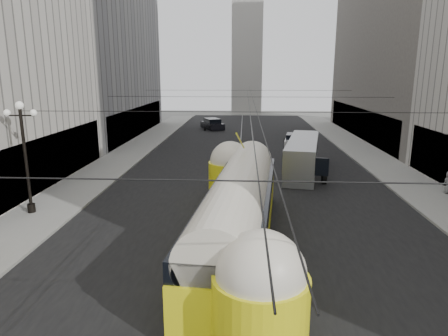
# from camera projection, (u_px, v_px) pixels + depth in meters

# --- Properties ---
(road) EXTENTS (20.00, 85.00, 0.02)m
(road) POSITION_uv_depth(u_px,v_px,m) (247.00, 163.00, 36.66)
(road) COLOR black
(road) RESTS_ON ground
(sidewalk_left) EXTENTS (4.00, 72.00, 0.15)m
(sidewalk_left) POSITION_uv_depth(u_px,v_px,m) (130.00, 153.00, 40.64)
(sidewalk_left) COLOR gray
(sidewalk_left) RESTS_ON ground
(sidewalk_right) EXTENTS (4.00, 72.00, 0.15)m
(sidewalk_right) POSITION_uv_depth(u_px,v_px,m) (369.00, 156.00, 39.44)
(sidewalk_right) COLOR gray
(sidewalk_right) RESTS_ON ground
(rail_left) EXTENTS (0.12, 85.00, 0.04)m
(rail_left) POSITION_uv_depth(u_px,v_px,m) (239.00, 163.00, 36.69)
(rail_left) COLOR gray
(rail_left) RESTS_ON ground
(rail_right) EXTENTS (0.12, 85.00, 0.04)m
(rail_right) POSITION_uv_depth(u_px,v_px,m) (256.00, 163.00, 36.62)
(rail_right) COLOR gray
(rail_right) RESTS_ON ground
(building_left_far) EXTENTS (12.60, 28.60, 28.60)m
(building_left_far) POSITION_uv_depth(u_px,v_px,m) (87.00, 21.00, 49.42)
(building_left_far) COLOR #999999
(building_left_far) RESTS_ON ground
(building_right_far) EXTENTS (12.60, 32.60, 32.60)m
(building_right_far) POSITION_uv_depth(u_px,v_px,m) (419.00, 1.00, 46.94)
(building_right_far) COLOR #514C47
(building_right_far) RESTS_ON ground
(distant_tower) EXTENTS (6.00, 6.00, 31.36)m
(distant_tower) POSITION_uv_depth(u_px,v_px,m) (247.00, 37.00, 79.35)
(distant_tower) COLOR #B2AFA8
(distant_tower) RESTS_ON ground
(lamppost_left_mid) EXTENTS (1.86, 0.44, 6.37)m
(lamppost_left_mid) POSITION_uv_depth(u_px,v_px,m) (25.00, 151.00, 22.34)
(lamppost_left_mid) COLOR black
(lamppost_left_mid) RESTS_ON sidewalk_left
(catenary) EXTENTS (25.00, 72.00, 0.23)m
(catenary) POSITION_uv_depth(u_px,v_px,m) (250.00, 99.00, 34.31)
(catenary) COLOR black
(catenary) RESTS_ON ground
(streetcar) EXTENTS (4.20, 17.54, 3.86)m
(streetcar) POSITION_uv_depth(u_px,v_px,m) (239.00, 209.00, 18.47)
(streetcar) COLOR yellow
(streetcar) RESTS_ON ground
(city_bus) EXTENTS (4.27, 11.09, 2.74)m
(city_bus) POSITION_uv_depth(u_px,v_px,m) (303.00, 154.00, 32.88)
(city_bus) COLOR gray
(city_bus) RESTS_ON ground
(sedan_white_far) EXTENTS (2.47, 4.59, 1.38)m
(sedan_white_far) POSITION_uv_depth(u_px,v_px,m) (293.00, 140.00, 45.04)
(sedan_white_far) COLOR white
(sedan_white_far) RESTS_ON ground
(sedan_dark_far) EXTENTS (3.95, 5.40, 1.58)m
(sedan_dark_far) POSITION_uv_depth(u_px,v_px,m) (212.00, 124.00, 58.62)
(sedan_dark_far) COLOR black
(sedan_dark_far) RESTS_ON ground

